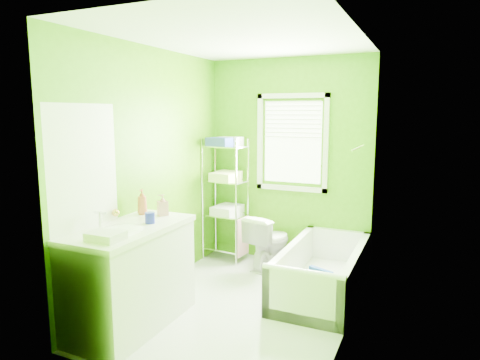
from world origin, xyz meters
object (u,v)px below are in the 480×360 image
at_px(bathtub, 322,278).
at_px(toilet, 269,241).
at_px(wire_shelf_unit, 227,186).
at_px(vanity, 131,274).

height_order(bathtub, toilet, toilet).
height_order(toilet, wire_shelf_unit, wire_shelf_unit).
relative_size(bathtub, vanity, 1.33).
height_order(bathtub, vanity, vanity).
bearing_deg(wire_shelf_unit, vanity, -90.02).
height_order(bathtub, wire_shelf_unit, wire_shelf_unit).
height_order(vanity, wire_shelf_unit, wire_shelf_unit).
distance_m(vanity, wire_shelf_unit, 2.04).
relative_size(bathtub, toilet, 2.41).
xyz_separation_m(bathtub, wire_shelf_unit, (-1.41, 0.59, 0.81)).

